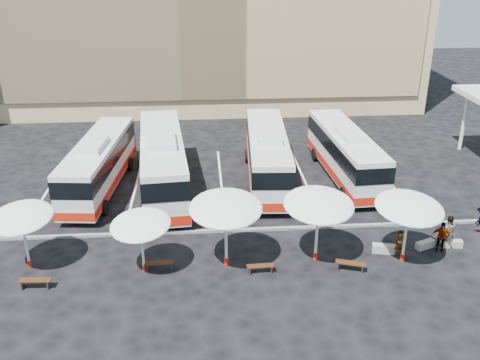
{
  "coord_description": "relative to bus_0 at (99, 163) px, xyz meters",
  "views": [
    {
      "loc": [
        -1.26,
        -27.12,
        15.41
      ],
      "look_at": [
        1.0,
        3.0,
        2.2
      ],
      "focal_mm": 40.0,
      "sensor_mm": 36.0,
      "label": 1
    }
  ],
  "objects": [
    {
      "name": "sunshade_1",
      "position": [
        3.88,
        -10.67,
        0.79
      ],
      "size": [
        3.89,
        3.91,
        3.19
      ],
      "rotation": [
        0.0,
        0.0,
        -0.33
      ],
      "color": "silver",
      "rests_on": "ground"
    },
    {
      "name": "ground",
      "position": [
        8.33,
        -7.28,
        -1.93
      ],
      "size": [
        120.0,
        120.0,
        0.0
      ],
      "primitive_type": "plane",
      "color": "black",
      "rests_on": "ground"
    },
    {
      "name": "curb_divider",
      "position": [
        8.33,
        -6.78,
        -1.85
      ],
      "size": [
        34.0,
        0.25,
        0.15
      ],
      "primitive_type": "cube",
      "color": "black",
      "rests_on": "ground"
    },
    {
      "name": "conc_bench_0",
      "position": [
        16.84,
        -9.78,
        -1.69
      ],
      "size": [
        1.34,
        0.7,
        0.48
      ],
      "primitive_type": "cube",
      "rotation": [
        0.0,
        0.0,
        -0.23
      ],
      "color": "gray",
      "rests_on": "ground"
    },
    {
      "name": "bus_0",
      "position": [
        0.0,
        0.0,
        0.0
      ],
      "size": [
        3.67,
        12.07,
        3.77
      ],
      "rotation": [
        0.0,
        0.0,
        -0.1
      ],
      "color": "silver",
      "rests_on": "ground"
    },
    {
      "name": "bus_3",
      "position": [
        17.26,
        0.79,
        -0.0
      ],
      "size": [
        3.25,
        12.0,
        3.77
      ],
      "rotation": [
        0.0,
        0.0,
        0.06
      ],
      "color": "silver",
      "rests_on": "ground"
    },
    {
      "name": "sunshade_0",
      "position": [
        -2.16,
        -9.76,
        0.96
      ],
      "size": [
        3.84,
        3.87,
        3.4
      ],
      "rotation": [
        0.0,
        0.0,
        -0.2
      ],
      "color": "silver",
      "rests_on": "ground"
    },
    {
      "name": "passenger_0",
      "position": [
        17.5,
        -10.19,
        -1.16
      ],
      "size": [
        0.6,
        0.42,
        1.54
      ],
      "primitive_type": "imported",
      "rotation": [
        0.0,
        0.0,
        0.1
      ],
      "color": "black",
      "rests_on": "ground"
    },
    {
      "name": "conc_bench_1",
      "position": [
        19.27,
        -9.48,
        -1.71
      ],
      "size": [
        1.21,
        0.8,
        0.43
      ],
      "primitive_type": "cube",
      "rotation": [
        0.0,
        0.0,
        0.4
      ],
      "color": "gray",
      "rests_on": "ground"
    },
    {
      "name": "wood_bench_0",
      "position": [
        -1.3,
        -11.75,
        -1.56
      ],
      "size": [
        1.6,
        0.49,
        0.48
      ],
      "rotation": [
        0.0,
        0.0,
        -0.05
      ],
      "color": "black",
      "rests_on": "ground"
    },
    {
      "name": "passenger_3",
      "position": [
        23.18,
        -7.81,
        -1.14
      ],
      "size": [
        1.18,
        1.01,
        1.58
      ],
      "primitive_type": "imported",
      "rotation": [
        0.0,
        0.0,
        3.65
      ],
      "color": "black",
      "rests_on": "ground"
    },
    {
      "name": "bay_lines",
      "position": [
        8.33,
        0.72,
        -1.92
      ],
      "size": [
        24.15,
        12.0,
        0.01
      ],
      "color": "white",
      "rests_on": "ground"
    },
    {
      "name": "conc_bench_2",
      "position": [
        20.83,
        -9.47,
        -1.72
      ],
      "size": [
        1.13,
        0.49,
        0.41
      ],
      "primitive_type": "cube",
      "rotation": [
        0.0,
        0.0,
        -0.12
      ],
      "color": "gray",
      "rests_on": "ground"
    },
    {
      "name": "bus_2",
      "position": [
        11.62,
        0.56,
        0.09
      ],
      "size": [
        3.45,
        12.56,
        3.94
      ],
      "rotation": [
        0.0,
        0.0,
        -0.06
      ],
      "color": "silver",
      "rests_on": "ground"
    },
    {
      "name": "sunshade_2",
      "position": [
        8.15,
        -10.38,
        1.4
      ],
      "size": [
        3.77,
        3.82,
        3.92
      ],
      "rotation": [
        0.0,
        0.0,
        -0.01
      ],
      "color": "silver",
      "rests_on": "ground"
    },
    {
      "name": "sunshade_4",
      "position": [
        17.53,
        -10.68,
        1.22
      ],
      "size": [
        4.28,
        4.31,
        3.71
      ],
      "rotation": [
        0.0,
        0.0,
        0.24
      ],
      "color": "silver",
      "rests_on": "ground"
    },
    {
      "name": "bus_1",
      "position": [
        4.36,
        -0.5,
        0.22
      ],
      "size": [
        3.98,
        13.44,
        4.2
      ],
      "rotation": [
        0.0,
        0.0,
        0.09
      ],
      "color": "silver",
      "rests_on": "ground"
    },
    {
      "name": "wood_bench_1",
      "position": [
        4.66,
        -10.6,
        -1.56
      ],
      "size": [
        1.54,
        0.42,
        0.47
      ],
      "rotation": [
        0.0,
        0.0,
        0.01
      ],
      "color": "black",
      "rests_on": "ground"
    },
    {
      "name": "wood_bench_2",
      "position": [
        9.86,
        -11.23,
        -1.6
      ],
      "size": [
        1.42,
        0.44,
        0.43
      ],
      "rotation": [
        0.0,
        0.0,
        0.05
      ],
      "color": "black",
      "rests_on": "ground"
    },
    {
      "name": "sunshade_3",
      "position": [
        12.93,
        -10.2,
        1.33
      ],
      "size": [
        3.85,
        3.9,
        3.84
      ],
      "rotation": [
        0.0,
        0.0,
        0.05
      ],
      "color": "silver",
      "rests_on": "ground"
    },
    {
      "name": "passenger_1",
      "position": [
        20.53,
        -9.36,
        -0.99
      ],
      "size": [
        1.11,
        1.0,
        1.88
      ],
      "primitive_type": "imported",
      "rotation": [
        0.0,
        0.0,
        2.75
      ],
      "color": "black",
      "rests_on": "ground"
    },
    {
      "name": "passenger_2",
      "position": [
        19.93,
        -9.82,
        -1.04
      ],
      "size": [
        1.12,
        0.82,
        1.77
      ],
      "primitive_type": "imported",
      "rotation": [
        0.0,
        0.0,
        -0.42
      ],
      "color": "black",
      "rests_on": "ground"
    },
    {
      "name": "wood_bench_3",
      "position": [
        14.52,
        -11.38,
        -1.56
      ],
      "size": [
        1.6,
        0.89,
        0.48
      ],
      "rotation": [
        0.0,
        0.0,
        -0.33
      ],
      "color": "black",
      "rests_on": "ground"
    }
  ]
}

